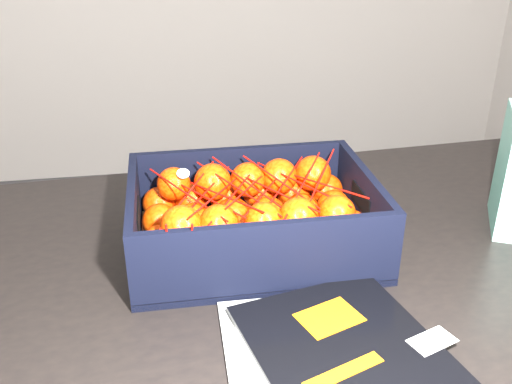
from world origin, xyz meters
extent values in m
cube|color=black|center=(0.17, -0.34, 0.73)|extent=(1.25, 0.88, 0.04)
cylinder|color=black|center=(-0.38, 0.01, 0.35)|extent=(0.06, 0.06, 0.71)
cylinder|color=black|center=(0.72, 0.01, 0.35)|extent=(0.06, 0.06, 0.71)
cube|color=#BABAB5|center=(0.14, -0.56, 0.75)|extent=(0.21, 0.28, 0.01)
cube|color=#BABAB5|center=(0.17, -0.56, 0.76)|extent=(0.25, 0.31, 0.01)
cube|color=black|center=(0.18, -0.56, 0.77)|extent=(0.27, 0.32, 0.01)
cube|color=orange|center=(0.17, -0.49, 0.77)|extent=(0.09, 0.08, 0.00)
cube|color=white|center=(0.28, -0.55, 0.77)|extent=(0.06, 0.05, 0.00)
cube|color=orange|center=(0.16, -0.58, 0.77)|extent=(0.10, 0.05, 0.00)
cube|color=#925F43|center=(0.11, -0.28, 0.76)|extent=(0.37, 0.28, 0.01)
cube|color=black|center=(0.11, -0.14, 0.81)|extent=(0.37, 0.01, 0.12)
cube|color=black|center=(0.11, -0.41, 0.81)|extent=(0.37, 0.01, 0.12)
cube|color=black|center=(-0.07, -0.28, 0.81)|extent=(0.01, 0.25, 0.12)
cube|color=black|center=(0.28, -0.28, 0.81)|extent=(0.01, 0.25, 0.12)
sphere|color=#F73805|center=(-0.04, -0.37, 0.79)|extent=(0.05, 0.05, 0.05)
sphere|color=#F73805|center=(-0.04, -0.31, 0.79)|extent=(0.05, 0.05, 0.05)
sphere|color=#F73805|center=(-0.03, -0.24, 0.79)|extent=(0.05, 0.05, 0.05)
sphere|color=#F73805|center=(-0.03, -0.18, 0.79)|extent=(0.05, 0.05, 0.05)
sphere|color=#F73805|center=(0.02, -0.38, 0.79)|extent=(0.06, 0.06, 0.06)
sphere|color=#F73805|center=(0.02, -0.31, 0.79)|extent=(0.06, 0.06, 0.06)
sphere|color=#F73805|center=(0.02, -0.25, 0.79)|extent=(0.05, 0.05, 0.05)
sphere|color=#F73805|center=(0.02, -0.18, 0.79)|extent=(0.06, 0.06, 0.06)
sphere|color=#F73805|center=(0.08, -0.38, 0.79)|extent=(0.06, 0.06, 0.06)
sphere|color=#F73805|center=(0.08, -0.31, 0.79)|extent=(0.06, 0.06, 0.06)
sphere|color=#F73805|center=(0.08, -0.24, 0.79)|extent=(0.06, 0.06, 0.06)
sphere|color=#F73805|center=(0.08, -0.18, 0.79)|extent=(0.05, 0.05, 0.05)
sphere|color=#F73805|center=(0.13, -0.37, 0.79)|extent=(0.06, 0.06, 0.06)
sphere|color=#F73805|center=(0.13, -0.31, 0.79)|extent=(0.06, 0.06, 0.06)
sphere|color=#F73805|center=(0.14, -0.25, 0.79)|extent=(0.06, 0.06, 0.06)
sphere|color=#F73805|center=(0.13, -0.18, 0.79)|extent=(0.06, 0.06, 0.06)
sphere|color=#F73805|center=(0.19, -0.37, 0.79)|extent=(0.06, 0.06, 0.06)
sphere|color=#F73805|center=(0.19, -0.30, 0.79)|extent=(0.06, 0.06, 0.06)
sphere|color=#F73805|center=(0.19, -0.25, 0.79)|extent=(0.06, 0.06, 0.06)
sphere|color=#F73805|center=(0.19, -0.18, 0.79)|extent=(0.06, 0.06, 0.06)
sphere|color=#F73805|center=(0.25, -0.37, 0.79)|extent=(0.06, 0.06, 0.06)
sphere|color=#F73805|center=(0.25, -0.31, 0.79)|extent=(0.05, 0.05, 0.05)
sphere|color=#F73805|center=(0.25, -0.24, 0.79)|extent=(0.05, 0.05, 0.05)
sphere|color=#F73805|center=(0.25, -0.18, 0.79)|extent=(0.06, 0.06, 0.06)
sphere|color=#F73805|center=(0.00, -0.34, 0.84)|extent=(0.06, 0.06, 0.06)
sphere|color=#F73805|center=(-0.01, -0.21, 0.84)|extent=(0.05, 0.05, 0.05)
sphere|color=#F73805|center=(0.05, -0.35, 0.84)|extent=(0.06, 0.06, 0.06)
sphere|color=#F73805|center=(0.05, -0.21, 0.84)|extent=(0.06, 0.06, 0.06)
sphere|color=#F73805|center=(0.11, -0.35, 0.84)|extent=(0.05, 0.05, 0.05)
sphere|color=#F73805|center=(0.11, -0.21, 0.84)|extent=(0.06, 0.06, 0.06)
sphere|color=#F73805|center=(0.16, -0.34, 0.84)|extent=(0.06, 0.06, 0.06)
sphere|color=#F73805|center=(0.16, -0.20, 0.84)|extent=(0.06, 0.06, 0.06)
sphere|color=#F73805|center=(0.22, -0.34, 0.84)|extent=(0.05, 0.05, 0.05)
sphere|color=#F73805|center=(0.22, -0.20, 0.84)|extent=(0.06, 0.06, 0.06)
cylinder|color=#BE0D07|center=(0.01, -0.28, 0.86)|extent=(0.10, 0.19, 0.00)
cylinder|color=#BE0D07|center=(0.03, -0.28, 0.85)|extent=(0.10, 0.19, 0.02)
cylinder|color=#BE0D07|center=(0.06, -0.28, 0.85)|extent=(0.10, 0.19, 0.03)
cylinder|color=#BE0D07|center=(0.08, -0.28, 0.86)|extent=(0.10, 0.19, 0.01)
cylinder|color=#BE0D07|center=(0.11, -0.27, 0.85)|extent=(0.10, 0.19, 0.03)
cylinder|color=#BE0D07|center=(0.13, -0.29, 0.85)|extent=(0.10, 0.19, 0.01)
cylinder|color=#BE0D07|center=(0.16, -0.28, 0.85)|extent=(0.10, 0.19, 0.03)
cylinder|color=#BE0D07|center=(0.18, -0.27, 0.85)|extent=(0.10, 0.19, 0.01)
cylinder|color=#BE0D07|center=(0.21, -0.27, 0.85)|extent=(0.10, 0.19, 0.03)
cylinder|color=#BE0D07|center=(0.01, -0.28, 0.85)|extent=(0.10, 0.19, 0.03)
cylinder|color=#BE0D07|center=(0.03, -0.28, 0.85)|extent=(0.10, 0.19, 0.01)
cylinder|color=#BE0D07|center=(0.06, -0.28, 0.85)|extent=(0.10, 0.19, 0.03)
cylinder|color=#BE0D07|center=(0.08, -0.28, 0.85)|extent=(0.10, 0.19, 0.01)
cylinder|color=#BE0D07|center=(0.11, -0.27, 0.85)|extent=(0.10, 0.19, 0.03)
cylinder|color=#BE0D07|center=(0.13, -0.27, 0.85)|extent=(0.10, 0.19, 0.02)
cylinder|color=#BE0D07|center=(0.16, -0.27, 0.85)|extent=(0.10, 0.19, 0.00)
cylinder|color=#BE0D07|center=(0.18, -0.28, 0.86)|extent=(0.10, 0.19, 0.02)
cylinder|color=#BE0D07|center=(0.21, -0.28, 0.86)|extent=(0.10, 0.19, 0.03)
cylinder|color=#BE0D07|center=(-0.02, -0.40, 0.84)|extent=(0.00, 0.03, 0.09)
cylinder|color=#BE0D07|center=(0.01, -0.40, 0.84)|extent=(0.01, 0.04, 0.08)
camera|label=1|loc=(-0.02, -1.04, 1.23)|focal=40.59mm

